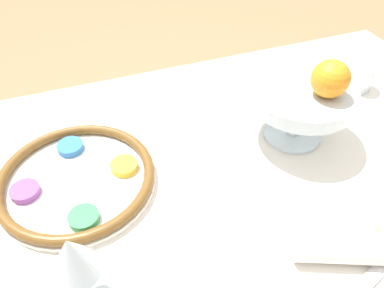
{
  "coord_description": "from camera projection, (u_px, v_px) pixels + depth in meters",
  "views": [
    {
      "loc": [
        -0.25,
        -0.42,
        1.27
      ],
      "look_at": [
        -0.06,
        0.09,
        0.77
      ],
      "focal_mm": 35.0,
      "sensor_mm": 36.0,
      "label": 1
    }
  ],
  "objects": [
    {
      "name": "dining_table",
      "position": [
        225.0,
        274.0,
        0.97
      ],
      "size": [
        1.32,
        0.87,
        0.73
      ],
      "color": "silver",
      "rests_on": "ground_plane"
    },
    {
      "name": "seder_plate",
      "position": [
        76.0,
        179.0,
        0.7
      ],
      "size": [
        0.3,
        0.3,
        0.03
      ],
      "color": "white",
      "rests_on": "dining_table"
    },
    {
      "name": "wine_glass",
      "position": [
        73.0,
        258.0,
        0.48
      ],
      "size": [
        0.07,
        0.07,
        0.15
      ],
      "color": "silver",
      "rests_on": "dining_table"
    },
    {
      "name": "fruit_stand",
      "position": [
        301.0,
        99.0,
        0.75
      ],
      "size": [
        0.22,
        0.22,
        0.12
      ],
      "color": "silver",
      "rests_on": "dining_table"
    },
    {
      "name": "orange_fruit",
      "position": [
        330.0,
        79.0,
        0.69
      ],
      "size": [
        0.07,
        0.07,
        0.07
      ],
      "color": "orange",
      "rests_on": "fruit_stand"
    },
    {
      "name": "napkin_roll",
      "position": [
        345.0,
        248.0,
        0.59
      ],
      "size": [
        0.17,
        0.11,
        0.05
      ],
      "color": "white",
      "rests_on": "dining_table"
    },
    {
      "name": "cup_mid",
      "position": [
        359.0,
        75.0,
        0.93
      ],
      "size": [
        0.07,
        0.07,
        0.07
      ],
      "color": "silver",
      "rests_on": "dining_table"
    },
    {
      "name": "spoon",
      "position": [
        375.0,
        274.0,
        0.58
      ],
      "size": [
        0.15,
        0.07,
        0.01
      ],
      "color": "silver",
      "rests_on": "dining_table"
    }
  ]
}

